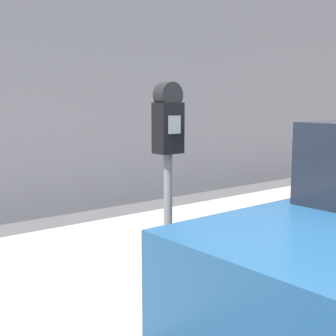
{
  "coord_description": "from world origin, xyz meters",
  "views": [
    {
      "loc": [
        -2.01,
        -1.45,
        1.62
      ],
      "look_at": [
        -0.02,
        1.09,
        1.15
      ],
      "focal_mm": 50.0,
      "sensor_mm": 36.0,
      "label": 1
    }
  ],
  "objects": [
    {
      "name": "sidewalk",
      "position": [
        0.0,
        2.2,
        0.06
      ],
      "size": [
        24.0,
        2.8,
        0.12
      ],
      "color": "#ADAAA3",
      "rests_on": "ground_plane"
    },
    {
      "name": "parking_meter",
      "position": [
        -0.02,
        1.09,
        1.29
      ],
      "size": [
        0.18,
        0.15,
        1.62
      ],
      "color": "slate",
      "rests_on": "sidewalk"
    }
  ]
}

